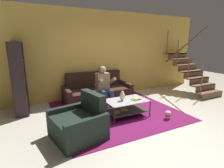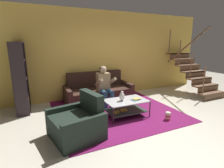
# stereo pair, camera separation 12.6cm
# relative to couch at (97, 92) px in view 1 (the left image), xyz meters

# --- Properties ---
(ground) EXTENTS (16.80, 16.80, 0.00)m
(ground) POSITION_rel_couch_xyz_m (0.33, -1.93, -0.29)
(ground) COLOR beige
(back_partition) EXTENTS (8.40, 0.12, 2.90)m
(back_partition) POSITION_rel_couch_xyz_m (0.33, 0.53, 1.16)
(back_partition) COLOR gold
(back_partition) RESTS_ON ground
(staircase_run) EXTENTS (1.03, 1.95, 2.36)m
(staircase_run) POSITION_rel_couch_xyz_m (3.53, -0.64, 0.55)
(staircase_run) COLOR brown
(staircase_run) RESTS_ON ground
(couch) EXTENTS (2.14, 0.91, 0.92)m
(couch) POSITION_rel_couch_xyz_m (0.00, 0.00, 0.00)
(couch) COLOR #352019
(couch) RESTS_ON ground
(person_seated_center) EXTENTS (0.50, 0.58, 1.18)m
(person_seated_center) POSITION_rel_couch_xyz_m (0.00, -0.54, 0.35)
(person_seated_center) COLOR navy
(person_seated_center) RESTS_ON ground
(coffee_table) EXTENTS (1.05, 0.67, 0.43)m
(coffee_table) POSITION_rel_couch_xyz_m (0.18, -1.50, -0.01)
(coffee_table) COLOR #B5B7BD
(coffee_table) RESTS_ON ground
(area_rug) EXTENTS (3.18, 3.43, 0.01)m
(area_rug) POSITION_rel_couch_xyz_m (0.09, -0.88, -0.29)
(area_rug) COLOR #6A154A
(area_rug) RESTS_ON ground
(vase) EXTENTS (0.13, 0.13, 0.25)m
(vase) POSITION_rel_couch_xyz_m (0.08, -1.49, 0.25)
(vase) COLOR silver
(vase) RESTS_ON coffee_table
(book_stack) EXTENTS (0.26, 0.20, 0.04)m
(book_stack) POSITION_rel_couch_xyz_m (0.44, -1.58, 0.15)
(book_stack) COLOR #6996AD
(book_stack) RESTS_ON coffee_table
(bookshelf) EXTENTS (0.34, 0.91, 1.87)m
(bookshelf) POSITION_rel_couch_xyz_m (-2.24, -0.02, 0.41)
(bookshelf) COLOR black
(bookshelf) RESTS_ON ground
(armchair) EXTENTS (1.06, 1.10, 0.87)m
(armchair) POSITION_rel_couch_xyz_m (-1.19, -1.98, -0.00)
(armchair) COLOR black
(armchair) RESTS_ON ground
(popcorn_tub) EXTENTS (0.13, 0.13, 0.21)m
(popcorn_tub) POSITION_rel_couch_xyz_m (1.00, -2.14, -0.18)
(popcorn_tub) COLOR red
(popcorn_tub) RESTS_ON ground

